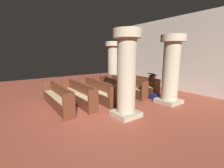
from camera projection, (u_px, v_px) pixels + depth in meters
ground_plane at (88, 106)px, 6.70m from camera, size 19.20×19.20×0.00m
back_wall at (172, 54)px, 9.75m from camera, size 10.00×0.16×4.50m
pew_row_0 at (137, 84)px, 9.16m from camera, size 3.03×0.46×0.95m
pew_row_1 at (125, 85)px, 8.61m from camera, size 3.03×0.46×0.95m
pew_row_2 at (112, 88)px, 8.06m from camera, size 3.03×0.47×0.95m
pew_row_3 at (96, 90)px, 7.52m from camera, size 3.03×0.46×0.95m
pew_row_4 at (78, 93)px, 6.97m from camera, size 3.03×0.46×0.95m
pew_row_5 at (57, 96)px, 6.42m from camera, size 3.03×0.46×0.95m
pillar_aisle_side at (171, 69)px, 6.89m from camera, size 1.07×1.07×3.09m
pillar_far_side at (113, 63)px, 10.73m from camera, size 1.07×1.07×3.09m
pillar_aisle_rear at (127, 73)px, 5.36m from camera, size 0.97×0.97×3.09m
lectern at (152, 83)px, 9.67m from camera, size 0.48×0.45×1.08m
hymn_book at (129, 77)px, 8.54m from camera, size 0.13×0.21×0.03m
kneeler_box_navy at (154, 97)px, 7.69m from camera, size 0.36×0.29×0.26m
kneeler_box_blue at (124, 105)px, 6.54m from camera, size 0.35×0.26×0.23m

